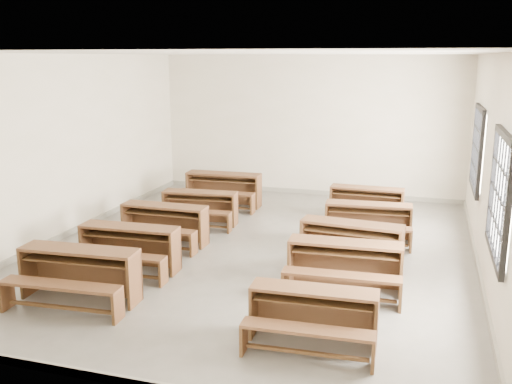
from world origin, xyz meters
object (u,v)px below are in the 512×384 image
(desk_set_2, at_px, (163,221))
(desk_set_0, at_px, (78,271))
(desk_set_3, at_px, (199,205))
(desk_set_4, at_px, (223,187))
(desk_set_1, at_px, (128,245))
(desk_set_7, at_px, (351,242))
(desk_set_9, at_px, (366,201))
(desk_set_6, at_px, (345,263))
(desk_set_5, at_px, (313,312))
(desk_set_8, at_px, (368,219))

(desk_set_2, bearing_deg, desk_set_0, -90.08)
(desk_set_2, bearing_deg, desk_set_3, 83.68)
(desk_set_2, bearing_deg, desk_set_4, 88.03)
(desk_set_3, bearing_deg, desk_set_1, -97.33)
(desk_set_7, height_order, desk_set_9, desk_set_7)
(desk_set_2, distance_m, desk_set_6, 3.48)
(desk_set_2, height_order, desk_set_4, desk_set_4)
(desk_set_5, bearing_deg, desk_set_2, 136.56)
(desk_set_9, bearing_deg, desk_set_6, -86.78)
(desk_set_2, xyz_separation_m, desk_set_6, (3.28, -1.16, 0.01))
(desk_set_7, bearing_deg, desk_set_4, 142.62)
(desk_set_0, xyz_separation_m, desk_set_7, (3.24, 2.30, -0.01))
(desk_set_0, bearing_deg, desk_set_3, 84.04)
(desk_set_6, xyz_separation_m, desk_set_9, (-0.11, 3.70, -0.03))
(desk_set_9, bearing_deg, desk_set_7, -87.19)
(desk_set_2, relative_size, desk_set_8, 0.98)
(desk_set_4, relative_size, desk_set_6, 1.03)
(desk_set_4, bearing_deg, desk_set_0, -93.17)
(desk_set_1, bearing_deg, desk_set_3, 85.60)
(desk_set_3, bearing_deg, desk_set_2, -101.84)
(desk_set_3, relative_size, desk_set_8, 0.97)
(desk_set_5, height_order, desk_set_9, desk_set_9)
(desk_set_8, bearing_deg, desk_set_2, -164.72)
(desk_set_3, height_order, desk_set_9, desk_set_9)
(desk_set_1, xyz_separation_m, desk_set_5, (3.10, -1.43, -0.02))
(desk_set_1, distance_m, desk_set_5, 3.42)
(desk_set_0, bearing_deg, desk_set_1, 83.26)
(desk_set_9, bearing_deg, desk_set_3, -155.54)
(desk_set_0, bearing_deg, desk_set_5, -7.90)
(desk_set_8, bearing_deg, desk_set_3, 174.40)
(desk_set_2, distance_m, desk_set_3, 1.27)
(desk_set_1, distance_m, desk_set_7, 3.36)
(desk_set_7, height_order, desk_set_8, desk_set_7)
(desk_set_4, distance_m, desk_set_7, 4.26)
(desk_set_0, relative_size, desk_set_8, 1.07)
(desk_set_1, relative_size, desk_set_4, 0.94)
(desk_set_7, bearing_deg, desk_set_2, -178.28)
(desk_set_2, height_order, desk_set_5, desk_set_2)
(desk_set_5, bearing_deg, desk_set_9, 87.39)
(desk_set_0, height_order, desk_set_5, desk_set_0)
(desk_set_1, xyz_separation_m, desk_set_2, (-0.05, 1.30, -0.00))
(desk_set_0, height_order, desk_set_3, desk_set_0)
(desk_set_3, bearing_deg, desk_set_6, -43.00)
(desk_set_9, bearing_deg, desk_set_4, 178.77)
(desk_set_7, bearing_deg, desk_set_3, 159.97)
(desk_set_1, distance_m, desk_set_3, 2.56)
(desk_set_4, height_order, desk_set_7, desk_set_4)
(desk_set_0, relative_size, desk_set_6, 1.03)
(desk_set_1, distance_m, desk_set_2, 1.30)
(desk_set_1, distance_m, desk_set_4, 3.99)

